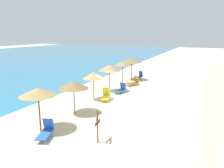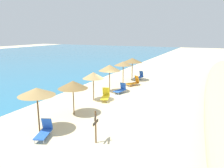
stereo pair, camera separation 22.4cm
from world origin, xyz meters
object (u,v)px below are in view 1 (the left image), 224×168
(beach_umbrella_2, at_px, (93,75))
(lounge_chair_1, at_px, (121,89))
(beach_umbrella_0, at_px, (38,92))
(beach_umbrella_4, at_px, (123,64))
(lounge_chair_3, at_px, (139,76))
(beach_umbrella_3, at_px, (109,68))
(lounge_chair_0, at_px, (106,96))
(wooden_signpost, at_px, (98,124))
(lounge_chair_2, at_px, (133,82))
(beach_umbrella_5, at_px, (132,60))
(beach_umbrella_1, at_px, (74,85))
(lounge_chair_4, at_px, (46,131))

(beach_umbrella_2, xyz_separation_m, lounge_chair_1, (3.36, -1.23, -1.92))
(beach_umbrella_0, xyz_separation_m, beach_umbrella_4, (13.76, 0.04, 0.01))
(beach_umbrella_2, bearing_deg, lounge_chair_3, -4.72)
(lounge_chair_1, bearing_deg, beach_umbrella_3, 16.80)
(lounge_chair_0, xyz_separation_m, wooden_signpost, (-7.30, -3.08, 0.65))
(lounge_chair_1, xyz_separation_m, lounge_chair_2, (3.68, -0.11, 0.03))
(beach_umbrella_3, relative_size, beach_umbrella_5, 0.98)
(lounge_chair_0, height_order, lounge_chair_1, lounge_chair_0)
(beach_umbrella_4, xyz_separation_m, lounge_chair_3, (3.83, -0.73, -2.11))
(beach_umbrella_1, bearing_deg, lounge_chair_2, -5.04)
(beach_umbrella_1, height_order, wooden_signpost, beach_umbrella_1)
(lounge_chair_2, xyz_separation_m, wooden_signpost, (-13.93, -2.73, 0.70))
(beach_umbrella_0, bearing_deg, lounge_chair_1, -5.79)
(beach_umbrella_0, xyz_separation_m, beach_umbrella_5, (16.81, 0.03, 0.05))
(beach_umbrella_1, xyz_separation_m, wooden_signpost, (-3.20, -3.67, -1.17))
(beach_umbrella_3, bearing_deg, lounge_chair_0, -161.40)
(lounge_chair_2, bearing_deg, beach_umbrella_4, 45.32)
(beach_umbrella_3, height_order, lounge_chair_4, beach_umbrella_3)
(beach_umbrella_0, height_order, lounge_chair_3, beach_umbrella_0)
(beach_umbrella_4, height_order, beach_umbrella_5, beach_umbrella_5)
(beach_umbrella_4, bearing_deg, beach_umbrella_3, 178.20)
(lounge_chair_1, bearing_deg, lounge_chair_4, 101.46)
(beach_umbrella_1, xyz_separation_m, lounge_chair_2, (10.73, -0.95, -1.87))
(beach_umbrella_5, height_order, lounge_chair_2, beach_umbrella_5)
(beach_umbrella_2, xyz_separation_m, lounge_chair_0, (0.41, -0.99, -1.85))
(beach_umbrella_5, bearing_deg, beach_umbrella_1, -178.90)
(beach_umbrella_3, bearing_deg, beach_umbrella_2, 179.49)
(lounge_chair_0, distance_m, lounge_chair_2, 6.64)
(beach_umbrella_3, bearing_deg, beach_umbrella_4, -1.80)
(lounge_chair_1, xyz_separation_m, lounge_chair_3, (7.14, 0.37, 0.06))
(beach_umbrella_2, distance_m, lounge_chair_0, 2.14)
(beach_umbrella_4, relative_size, lounge_chair_3, 1.81)
(beach_umbrella_3, distance_m, lounge_chair_0, 3.66)
(beach_umbrella_2, height_order, lounge_chair_2, beach_umbrella_2)
(lounge_chair_1, bearing_deg, beach_umbrella_4, -59.04)
(beach_umbrella_3, height_order, lounge_chair_1, beach_umbrella_3)
(beach_umbrella_1, bearing_deg, wooden_signpost, -131.02)
(beach_umbrella_0, distance_m, lounge_chair_0, 7.83)
(beach_umbrella_3, distance_m, beach_umbrella_5, 6.45)
(beach_umbrella_2, height_order, lounge_chair_4, beach_umbrella_2)
(lounge_chair_3, bearing_deg, beach_umbrella_2, 105.00)
(beach_umbrella_3, distance_m, lounge_chair_2, 4.51)
(lounge_chair_1, bearing_deg, beach_umbrella_5, -67.62)
(beach_umbrella_5, height_order, lounge_chair_4, beach_umbrella_5)
(beach_umbrella_4, xyz_separation_m, lounge_chair_4, (-14.26, -0.88, -2.17))
(beach_umbrella_2, bearing_deg, lounge_chair_2, -10.83)
(beach_umbrella_5, height_order, lounge_chair_3, beach_umbrella_5)
(beach_umbrella_3, xyz_separation_m, lounge_chair_1, (0.09, -1.20, -2.14))
(beach_umbrella_1, relative_size, beach_umbrella_5, 0.89)
(beach_umbrella_5, xyz_separation_m, lounge_chair_4, (-17.30, -0.87, -2.21))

